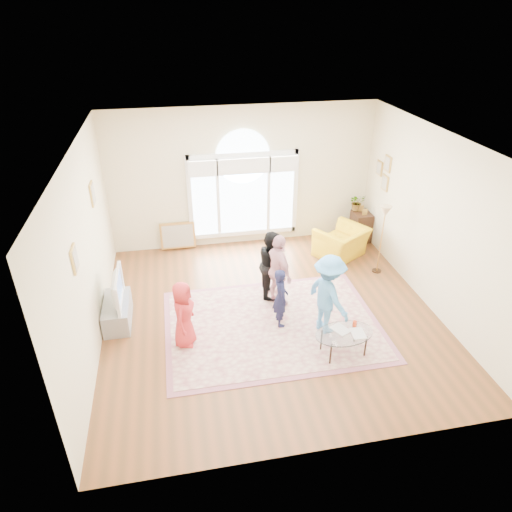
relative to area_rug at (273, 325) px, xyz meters
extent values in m
plane|color=brown|center=(0.04, 0.33, -0.01)|extent=(6.00, 6.00, 0.00)
plane|color=beige|center=(0.04, 3.33, 1.59)|extent=(6.00, 0.00, 6.00)
plane|color=beige|center=(0.04, -2.67, 1.59)|extent=(6.00, 0.00, 6.00)
plane|color=beige|center=(-2.96, 0.33, 1.59)|extent=(0.00, 6.00, 6.00)
plane|color=beige|center=(3.04, 0.33, 1.59)|extent=(0.00, 6.00, 6.00)
plane|color=white|center=(0.04, 0.33, 3.19)|extent=(6.00, 6.00, 0.00)
cube|color=white|center=(0.04, 3.29, 0.24)|extent=(2.50, 0.08, 0.10)
cube|color=white|center=(0.04, 3.29, 2.14)|extent=(2.50, 0.08, 0.10)
cube|color=white|center=(-1.18, 3.29, 1.19)|extent=(0.10, 0.08, 2.00)
cube|color=white|center=(1.26, 3.29, 1.19)|extent=(0.10, 0.08, 2.00)
cube|color=#C6E2FF|center=(-0.85, 3.29, 1.19)|extent=(0.55, 0.02, 1.80)
cube|color=#C6E2FF|center=(0.94, 3.29, 1.19)|extent=(0.55, 0.02, 1.80)
cube|color=#C6E2FF|center=(0.04, 3.29, 1.19)|extent=(1.10, 0.02, 1.80)
cylinder|color=#C6E2FF|center=(0.04, 3.29, 2.09)|extent=(1.20, 0.02, 1.20)
cube|color=white|center=(-0.54, 3.28, 1.19)|extent=(0.07, 0.04, 1.80)
cube|color=white|center=(0.63, 3.28, 1.19)|extent=(0.07, 0.04, 1.80)
cube|color=white|center=(-0.85, 3.21, 1.91)|extent=(0.65, 0.12, 0.35)
cube|color=white|center=(0.04, 3.21, 1.91)|extent=(1.20, 0.12, 0.35)
cube|color=white|center=(0.94, 3.21, 1.91)|extent=(0.65, 0.12, 0.35)
cube|color=tan|center=(-2.94, 1.63, 2.09)|extent=(0.03, 0.34, 0.40)
cube|color=#ADA38E|center=(-2.92, 1.63, 2.09)|extent=(0.01, 0.28, 0.34)
cube|color=tan|center=(-2.94, -0.57, 1.99)|extent=(0.03, 0.30, 0.36)
cube|color=#ADA38E|center=(-2.92, -0.57, 1.99)|extent=(0.01, 0.24, 0.30)
cube|color=tan|center=(3.02, 2.38, 2.04)|extent=(0.03, 0.28, 0.34)
cube|color=#ADA38E|center=(3.00, 2.38, 2.04)|extent=(0.01, 0.22, 0.28)
cube|color=tan|center=(3.02, 2.38, 1.61)|extent=(0.03, 0.28, 0.34)
cube|color=#ADA38E|center=(3.00, 2.38, 1.61)|extent=(0.01, 0.22, 0.28)
cube|color=tan|center=(3.02, 2.73, 1.83)|extent=(0.03, 0.26, 0.32)
cube|color=#ADA38E|center=(3.00, 2.73, 1.83)|extent=(0.01, 0.20, 0.26)
cube|color=beige|center=(0.00, 0.00, 0.00)|extent=(3.60, 2.60, 0.02)
cube|color=#9C596B|center=(0.00, 0.00, 0.00)|extent=(3.80, 2.80, 0.01)
cube|color=gray|center=(-2.71, 0.63, 0.20)|extent=(0.45, 1.00, 0.42)
imported|color=black|center=(-2.71, 0.63, 0.69)|extent=(0.13, 0.98, 0.56)
cube|color=#4976C3|center=(-2.62, 0.63, 0.69)|extent=(0.02, 0.80, 0.46)
ellipsoid|color=silver|center=(0.96, -0.94, 0.40)|extent=(1.04, 0.73, 0.02)
cylinder|color=black|center=(1.25, -0.73, 0.19)|extent=(0.03, 0.03, 0.40)
cylinder|color=black|center=(0.64, -0.80, 0.19)|extent=(0.03, 0.03, 0.40)
cylinder|color=black|center=(1.29, -1.08, 0.19)|extent=(0.03, 0.03, 0.40)
cylinder|color=black|center=(0.68, -1.15, 0.19)|extent=(0.03, 0.03, 0.40)
imported|color=#B2A58C|center=(0.83, -0.91, 0.42)|extent=(0.32, 0.36, 0.03)
imported|color=#B2A58C|center=(1.06, -1.00, 0.42)|extent=(0.23, 0.30, 0.02)
cylinder|color=red|center=(1.17, -0.83, 0.47)|extent=(0.07, 0.07, 0.12)
imported|color=gold|center=(2.08, 2.21, 0.33)|extent=(1.37, 1.32, 0.68)
cube|color=black|center=(2.82, 2.89, 0.34)|extent=(0.40, 0.50, 0.70)
cylinder|color=black|center=(2.61, 1.41, 0.00)|extent=(0.20, 0.20, 0.02)
cylinder|color=gold|center=(2.61, 1.41, 0.67)|extent=(0.02, 0.02, 1.35)
cone|color=#CCB284|center=(2.61, 1.41, 1.39)|extent=(0.32, 0.32, 0.22)
cylinder|color=white|center=(2.74, 3.09, 0.34)|extent=(0.20, 0.20, 0.70)
imported|color=#33722D|center=(2.74, 3.09, 0.89)|extent=(0.37, 0.32, 0.40)
cube|color=tan|center=(-1.52, 3.23, -0.01)|extent=(0.80, 0.14, 0.62)
imported|color=red|center=(-1.55, -0.20, 0.60)|extent=(0.53, 0.66, 1.18)
imported|color=#17193A|center=(0.14, 0.02, 0.56)|extent=(0.27, 0.41, 1.11)
imported|color=black|center=(0.20, 0.98, 0.68)|extent=(0.62, 0.74, 1.35)
imported|color=#E6A4AD|center=(0.24, 0.61, 0.73)|extent=(0.56, 0.91, 1.44)
imported|color=#4C94D7|center=(0.88, -0.32, 0.74)|extent=(0.84, 1.08, 1.47)
camera|label=1|loc=(-1.53, -6.35, 5.07)|focal=32.00mm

